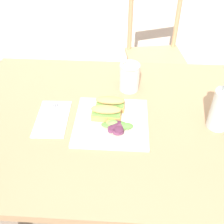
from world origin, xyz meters
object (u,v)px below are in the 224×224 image
at_px(sandwich_half_back, 110,103).
at_px(mason_jar_iced_tea, 129,78).
at_px(dining_table, 118,142).
at_px(sandwich_half_front, 106,113).
at_px(plate_lunch, 111,122).
at_px(fork_on_napkin, 53,115).
at_px(bottle_cold_brew, 221,111).
at_px(chair_wooden_far, 155,57).

distance_m(sandwich_half_back, mason_jar_iced_tea, 0.17).
xyz_separation_m(dining_table, mason_jar_iced_tea, (0.04, 0.19, 0.19)).
bearing_deg(sandwich_half_front, plate_lunch, -35.75).
bearing_deg(sandwich_half_back, dining_table, -47.47).
relative_size(sandwich_half_front, fork_on_napkin, 0.60).
bearing_deg(fork_on_napkin, mason_jar_iced_tea, 34.27).
bearing_deg(plate_lunch, sandwich_half_front, 144.25).
distance_m(sandwich_half_front, bottle_cold_brew, 0.41).
distance_m(dining_table, sandwich_half_front, 0.18).
relative_size(sandwich_half_front, mason_jar_iced_tea, 0.93).
bearing_deg(bottle_cold_brew, fork_on_napkin, 178.41).
bearing_deg(sandwich_half_back, sandwich_half_front, -101.64).
bearing_deg(plate_lunch, mason_jar_iced_tea, 74.42).
distance_m(chair_wooden_far, sandwich_half_front, 1.11).
height_order(sandwich_half_front, bottle_cold_brew, bottle_cold_brew).
relative_size(plate_lunch, fork_on_napkin, 1.45).
height_order(fork_on_napkin, bottle_cold_brew, bottle_cold_brew).
xyz_separation_m(plate_lunch, mason_jar_iced_tea, (0.06, 0.22, 0.05)).
xyz_separation_m(chair_wooden_far, sandwich_half_front, (-0.27, -1.02, 0.33)).
distance_m(plate_lunch, bottle_cold_brew, 0.39).
bearing_deg(dining_table, sandwich_half_front, -159.54).
bearing_deg(sandwich_half_back, mason_jar_iced_tea, 65.27).
distance_m(sandwich_half_front, fork_on_napkin, 0.21).
height_order(plate_lunch, fork_on_napkin, plate_lunch).
height_order(sandwich_half_front, sandwich_half_back, same).
height_order(dining_table, fork_on_napkin, fork_on_napkin).
relative_size(dining_table, sandwich_half_back, 10.68).
bearing_deg(fork_on_napkin, plate_lunch, -6.95).
xyz_separation_m(sandwich_half_front, fork_on_napkin, (-0.20, 0.01, -0.03)).
bearing_deg(sandwich_half_back, plate_lunch, -82.69).
bearing_deg(bottle_cold_brew, mason_jar_iced_tea, 146.75).
bearing_deg(dining_table, plate_lunch, -129.05).
height_order(dining_table, sandwich_half_back, sandwich_half_back).
relative_size(sandwich_half_back, fork_on_napkin, 0.60).
distance_m(dining_table, sandwich_half_back, 0.18).
bearing_deg(chair_wooden_far, plate_lunch, -103.68).
relative_size(plate_lunch, bottle_cold_brew, 1.35).
bearing_deg(mason_jar_iced_tea, fork_on_napkin, -145.73).
bearing_deg(dining_table, chair_wooden_far, 77.28).
height_order(dining_table, plate_lunch, plate_lunch).
relative_size(plate_lunch, sandwich_half_back, 2.39).
xyz_separation_m(plate_lunch, bottle_cold_brew, (0.38, 0.01, 0.07)).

